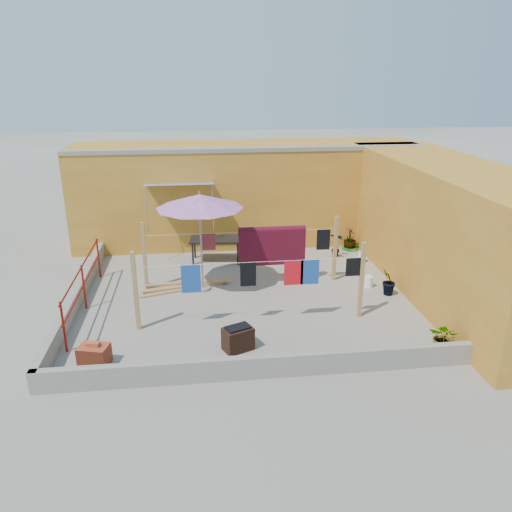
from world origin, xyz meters
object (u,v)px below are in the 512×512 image
brazier (238,338)px  white_basin (355,356)px  water_jug_a (369,282)px  water_jug_b (362,257)px  plant_back_a (253,246)px  patio_umbrella (199,202)px  green_hose (350,248)px  outdoor_table (216,241)px  brick_stack (94,355)px

brazier → white_basin: brazier is taller
white_basin → water_jug_a: (1.44, 3.37, 0.11)m
water_jug_b → plant_back_a: plant_back_a is taller
patio_umbrella → brazier: patio_umbrella is taller
water_jug_a → water_jug_b: water_jug_a is taller
brazier → water_jug_b: size_ratio=2.02×
green_hose → outdoor_table: bearing=-172.8°
patio_umbrella → outdoor_table: bearing=78.0°
patio_umbrella → outdoor_table: (0.44, 2.08, -1.70)m
brick_stack → white_basin: 5.07m
outdoor_table → white_basin: 6.34m
patio_umbrella → white_basin: patio_umbrella is taller
outdoor_table → brazier: outdoor_table is taller
patio_umbrella → outdoor_table: 2.73m
brick_stack → plant_back_a: 6.81m
water_jug_b → brick_stack: bearing=-145.2°
water_jug_a → green_hose: size_ratio=0.63×
outdoor_table → green_hose: bearing=7.2°
brazier → white_basin: 2.35m
white_basin → green_hose: green_hose is taller
brazier → water_jug_a: brazier is taller
patio_umbrella → brick_stack: patio_umbrella is taller
white_basin → brazier: bearing=164.7°
patio_umbrella → plant_back_a: size_ratio=4.11×
plant_back_a → brick_stack: bearing=-123.1°
green_hose → plant_back_a: size_ratio=0.80×
patio_umbrella → white_basin: 5.26m
white_basin → water_jug_a: 3.67m
patio_umbrella → water_jug_b: bearing=17.0°
patio_umbrella → water_jug_b: (4.75, 1.45, -2.19)m
white_basin → outdoor_table: bearing=112.9°
plant_back_a → water_jug_b: bearing=-16.0°
brazier → water_jug_b: 6.14m
patio_umbrella → green_hose: 5.90m
plant_back_a → water_jug_a: bearing=-44.5°
brazier → plant_back_a: (0.93, 5.48, 0.09)m
outdoor_table → plant_back_a: size_ratio=2.27×
water_jug_b → white_basin: bearing=-109.6°
brazier → green_hose: 7.06m
plant_back_a → white_basin: bearing=-77.7°
water_jug_b → green_hose: (0.00, 1.18, -0.11)m
outdoor_table → green_hose: size_ratio=2.86×
plant_back_a → outdoor_table: bearing=-166.3°
white_basin → water_jug_b: water_jug_b is taller
patio_umbrella → brick_stack: bearing=-122.7°
green_hose → plant_back_a: (-3.18, -0.27, 0.31)m
white_basin → green_hose: bearing=73.8°
patio_umbrella → water_jug_a: size_ratio=8.23×
patio_umbrella → white_basin: bearing=-52.1°
water_jug_b → patio_umbrella: bearing=-163.0°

